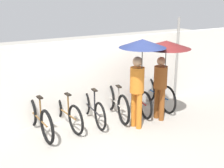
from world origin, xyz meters
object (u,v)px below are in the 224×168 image
parked_bicycle_2 (92,108)px  parked_bicycle_4 (137,98)px  parked_bicycle_5 (157,93)px  parked_bicycle_3 (116,102)px  pedestrian_leading (141,59)px  parked_bicycle_0 (38,117)px  parked_bicycle_1 (65,111)px  pedestrian_center (165,56)px

parked_bicycle_2 → parked_bicycle_4: 1.32m
parked_bicycle_5 → parked_bicycle_3: bearing=97.6°
pedestrian_leading → parked_bicycle_5: bearing=-152.4°
parked_bicycle_2 → parked_bicycle_3: bearing=-85.6°
parked_bicycle_5 → pedestrian_leading: (-1.24, -0.90, 1.26)m
parked_bicycle_0 → parked_bicycle_3: parked_bicycle_3 is taller
parked_bicycle_1 → parked_bicycle_3: (1.33, -0.10, 0.02)m
parked_bicycle_1 → parked_bicycle_5: bearing=-95.3°
parked_bicycle_2 → parked_bicycle_4: size_ratio=0.96×
parked_bicycle_0 → parked_bicycle_1: bearing=-83.5°
parked_bicycle_0 → pedestrian_leading: 2.58m
parked_bicycle_0 → parked_bicycle_3: bearing=-91.6°
parked_bicycle_5 → pedestrian_center: size_ratio=0.88×
parked_bicycle_0 → pedestrian_center: (2.82, -0.80, 1.22)m
parked_bicycle_4 → parked_bicycle_1: bearing=99.2°
parked_bicycle_4 → pedestrian_center: (0.18, -0.82, 1.23)m
parked_bicycle_0 → parked_bicycle_4: parked_bicycle_4 is taller
parked_bicycle_1 → parked_bicycle_2: 0.67m
parked_bicycle_4 → parked_bicycle_0: bearing=101.6°
parked_bicycle_0 → parked_bicycle_3: 1.99m
parked_bicycle_4 → pedestrian_center: 1.49m
parked_bicycle_3 → parked_bicycle_0: bearing=100.4°
parked_bicycle_5 → pedestrian_leading: size_ratio=0.84×
parked_bicycle_3 → parked_bicycle_1: bearing=96.3°
parked_bicycle_0 → parked_bicycle_1: 0.67m
parked_bicycle_0 → parked_bicycle_4: size_ratio=1.03×
parked_bicycle_2 → parked_bicycle_5: bearing=-83.9°
parked_bicycle_2 → pedestrian_center: 2.11m
parked_bicycle_1 → parked_bicycle_3: size_ratio=1.01×
parked_bicycle_2 → parked_bicycle_0: bearing=96.7°
parked_bicycle_0 → pedestrian_center: size_ratio=0.92×
parked_bicycle_4 → pedestrian_leading: 1.67m
parked_bicycle_4 → parked_bicycle_5: 0.66m
pedestrian_center → parked_bicycle_4: bearing=-81.8°
parked_bicycle_2 → parked_bicycle_3: 0.66m
parked_bicycle_4 → parked_bicycle_5: bearing=-81.4°
pedestrian_center → parked_bicycle_2: bearing=-32.1°
parked_bicycle_4 → pedestrian_center: bearing=-156.9°
parked_bicycle_1 → pedestrian_center: pedestrian_center is taller
parked_bicycle_0 → parked_bicycle_1: size_ratio=1.03×
parked_bicycle_3 → pedestrian_center: bearing=-122.2°
parked_bicycle_1 → parked_bicycle_4: bearing=-95.2°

